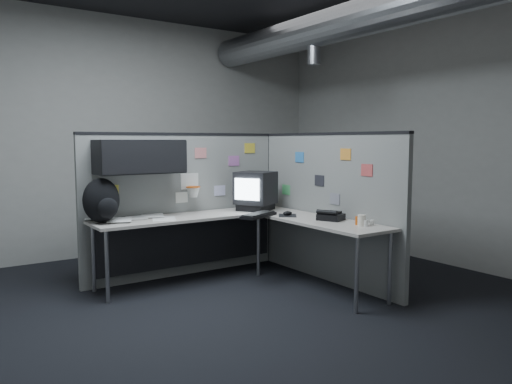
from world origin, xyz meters
TOP-DOWN VIEW (x-y plane):
  - room at (0.56, 0.00)m, footprint 5.62×5.62m
  - partition_back at (-0.25, 1.23)m, footprint 2.44×0.42m
  - partition_right at (1.10, 0.22)m, footprint 0.07×2.23m
  - desk at (0.15, 0.70)m, footprint 2.31×2.11m
  - monitor at (0.64, 0.94)m, footprint 0.53×0.53m
  - keyboard at (0.37, 0.49)m, footprint 0.51×0.35m
  - mouse at (0.68, 0.37)m, footprint 0.29×0.30m
  - phone at (0.86, -0.11)m, footprint 0.29×0.30m
  - bottles at (0.90, -0.53)m, footprint 0.15×0.16m
  - cup at (0.86, -0.54)m, footprint 0.09×0.09m
  - papers at (-0.81, 1.13)m, footprint 0.89×0.81m
  - backpack at (-1.12, 1.04)m, footprint 0.41×0.40m

SIDE VIEW (x-z plane):
  - desk at x=0.15m, z-range 0.25..0.98m
  - papers at x=-0.81m, z-range 0.73..0.75m
  - mouse at x=0.68m, z-range 0.72..0.77m
  - keyboard at x=0.37m, z-range 0.73..0.77m
  - bottles at x=0.90m, z-range 0.72..0.81m
  - phone at x=0.86m, z-range 0.72..0.83m
  - cup at x=0.86m, z-range 0.73..0.84m
  - partition_right at x=1.10m, z-range 0.00..1.63m
  - backpack at x=-1.12m, z-range 0.72..1.17m
  - monitor at x=0.64m, z-range 0.74..1.19m
  - partition_back at x=-0.25m, z-range 0.18..1.81m
  - room at x=0.56m, z-range 0.49..3.71m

